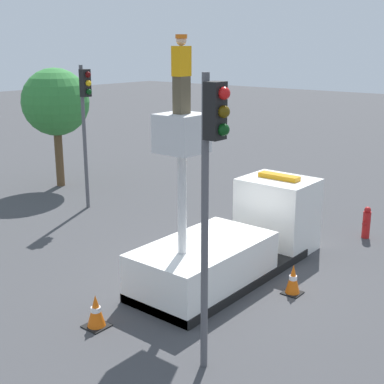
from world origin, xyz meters
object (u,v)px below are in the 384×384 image
at_px(tree_left_bg, 56,103).
at_px(traffic_cone_rear, 96,312).
at_px(bucket_truck, 236,241).
at_px(traffic_light_across, 85,109).
at_px(traffic_light_pole, 211,169).
at_px(traffic_cone_curbside, 293,280).
at_px(fire_hydrant, 366,223).
at_px(worker, 181,74).

bearing_deg(tree_left_bg, traffic_cone_rear, -124.00).
bearing_deg(bucket_truck, traffic_light_across, 79.93).
height_order(bucket_truck, traffic_light_pole, traffic_light_pole).
xyz_separation_m(traffic_light_pole, traffic_light_across, (5.64, 10.23, -0.17)).
height_order(bucket_truck, traffic_cone_rear, bucket_truck).
bearing_deg(traffic_cone_curbside, traffic_light_pole, -175.05).
bearing_deg(bucket_truck, traffic_cone_curbside, -97.34).
distance_m(traffic_light_across, fire_hydrant, 10.88).
relative_size(fire_hydrant, traffic_cone_curbside, 1.34).
distance_m(traffic_cone_rear, traffic_cone_curbside, 5.06).
xyz_separation_m(traffic_light_across, traffic_cone_curbside, (-1.66, -9.88, -3.50)).
relative_size(traffic_light_pole, traffic_light_across, 1.05).
xyz_separation_m(fire_hydrant, traffic_cone_rear, (-9.55, 2.46, -0.15)).
bearing_deg(traffic_light_across, traffic_light_pole, -118.85).
distance_m(traffic_cone_rear, tree_left_bg, 13.68).
bearing_deg(bucket_truck, worker, 180.00).
relative_size(worker, fire_hydrant, 1.63).
bearing_deg(traffic_cone_curbside, fire_hydrant, 1.80).
distance_m(bucket_truck, worker, 5.19).
xyz_separation_m(fire_hydrant, tree_left_bg, (-2.14, 13.45, 3.23)).
bearing_deg(traffic_cone_curbside, tree_left_bg, 77.22).
distance_m(bucket_truck, traffic_light_across, 8.57).
distance_m(traffic_light_pole, fire_hydrant, 9.87).
relative_size(traffic_cone_rear, traffic_cone_curbside, 0.98).
bearing_deg(traffic_cone_curbside, traffic_light_across, 80.47).
xyz_separation_m(bucket_truck, fire_hydrant, (4.98, -1.81, -0.38)).
bearing_deg(worker, traffic_cone_curbside, -43.90).
bearing_deg(tree_left_bg, traffic_cone_curbside, -102.78).
bearing_deg(traffic_light_pole, fire_hydrant, 3.16).
distance_m(worker, traffic_light_across, 8.90).
height_order(traffic_cone_curbside, tree_left_bg, tree_left_bg).
height_order(traffic_light_pole, traffic_light_across, traffic_light_pole).
height_order(worker, fire_hydrant, worker).
relative_size(traffic_light_across, traffic_cone_rear, 6.99).
bearing_deg(traffic_light_pole, tree_left_bg, 63.15).
bearing_deg(traffic_cone_rear, fire_hydrant, -14.44).
xyz_separation_m(traffic_cone_rear, tree_left_bg, (7.41, 10.99, 3.38)).
relative_size(traffic_light_pole, tree_left_bg, 1.09).
relative_size(traffic_cone_curbside, tree_left_bg, 0.15).
distance_m(traffic_light_pole, traffic_cone_curbside, 5.42).
bearing_deg(fire_hydrant, worker, 166.04).
bearing_deg(tree_left_bg, traffic_light_pole, -116.85).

